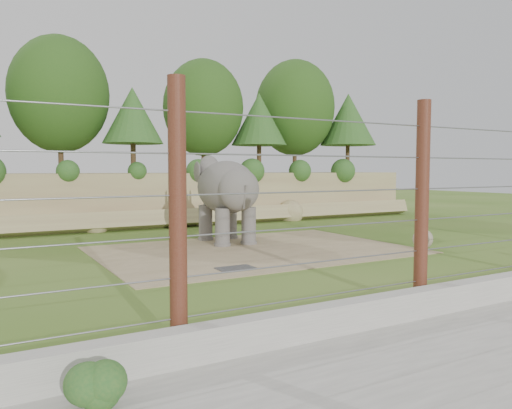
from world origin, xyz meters
TOP-DOWN VIEW (x-y plane):
  - ground at (0.00, 0.00)m, footprint 90.00×90.00m
  - back_embankment at (0.59, 12.68)m, footprint 30.00×5.52m
  - dirt_patch at (0.50, 3.00)m, footprint 10.00×7.00m
  - drain_grate at (-1.51, 0.46)m, footprint 1.00×0.60m
  - elephant at (0.51, 5.08)m, footprint 1.88×3.96m
  - stone_ball at (5.50, 0.36)m, footprint 0.66×0.66m
  - retaining_wall at (0.00, -5.00)m, footprint 26.00×0.35m
  - barrier_fence at (0.00, -4.50)m, footprint 20.26×0.26m
  - walkway_shrub at (-6.36, -5.80)m, footprint 0.60×0.60m

SIDE VIEW (x-z plane):
  - ground at x=0.00m, z-range 0.00..0.00m
  - dirt_patch at x=0.50m, z-range 0.00..0.02m
  - drain_grate at x=-1.51m, z-range 0.02..0.05m
  - retaining_wall at x=0.00m, z-range 0.00..0.50m
  - walkway_shrub at x=-6.36m, z-range 0.01..0.61m
  - stone_ball at x=5.50m, z-range 0.02..0.68m
  - elephant at x=0.51m, z-range 0.00..3.13m
  - barrier_fence at x=0.00m, z-range 0.00..4.00m
  - back_embankment at x=0.59m, z-range -0.42..8.35m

